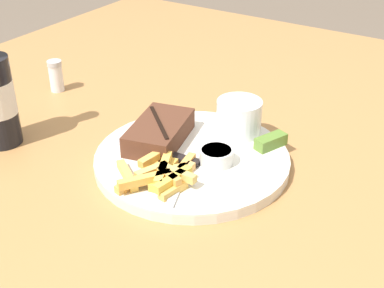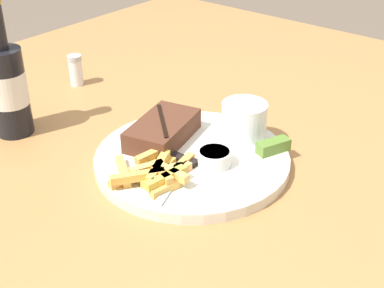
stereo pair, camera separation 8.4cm
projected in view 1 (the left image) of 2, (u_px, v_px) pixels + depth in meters
The scene contains 10 objects.
dining_table at pixel (192, 194), 0.89m from camera, with size 1.55×1.44×0.74m.
dinner_plate at pixel (192, 160), 0.86m from camera, with size 0.31×0.31×0.02m.
steak_portion at pixel (159, 132), 0.88m from camera, with size 0.15×0.11×0.04m.
fries_pile at pixel (160, 174), 0.78m from camera, with size 0.14×0.13×0.02m.
coleslaw_cup at pixel (239, 115), 0.90m from camera, with size 0.08×0.08×0.06m.
dipping_sauce_cup at pixel (216, 156), 0.82m from camera, with size 0.05×0.05×0.02m.
pickle_spear at pixel (271, 142), 0.87m from camera, with size 0.06×0.04×0.02m.
fork_utensil at pixel (180, 182), 0.78m from camera, with size 0.13×0.06×0.00m.
knife_utensil at pixel (164, 154), 0.85m from camera, with size 0.03×0.17×0.01m.
salt_shaker at pixel (56, 76), 1.09m from camera, with size 0.03×0.03×0.07m.
Camera 1 is at (-0.61, -0.39, 1.21)m, focal length 50.00 mm.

